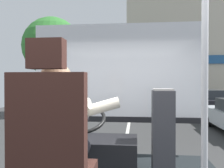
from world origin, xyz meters
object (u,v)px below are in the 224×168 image
object	(u,v)px
steering_console	(91,153)
bus_driver	(59,129)
handrail_pole	(205,85)
driver_seat	(53,159)
parked_car_black	(205,101)
fare_box	(163,132)

from	to	relation	value
steering_console	bus_driver	bearing A→B (deg)	-90.00
bus_driver	handrail_pole	distance (m)	1.04
driver_seat	steering_console	distance (m)	1.31
driver_seat	parked_car_black	bearing A→B (deg)	69.88
steering_console	fare_box	size ratio (longest dim) A/B	1.10
parked_car_black	handrail_pole	bearing A→B (deg)	-106.11
fare_box	parked_car_black	size ratio (longest dim) A/B	0.23
steering_console	handrail_pole	size ratio (longest dim) A/B	0.52
steering_console	parked_car_black	xyz separation A→B (m)	(4.48, 10.96, -0.28)
driver_seat	fare_box	xyz separation A→B (m)	(0.84, 1.24, -0.08)
handrail_pole	fare_box	xyz separation A→B (m)	(-0.15, 1.09, -0.56)
steering_console	handrail_pole	xyz separation A→B (m)	(0.99, -1.11, 0.84)
bus_driver	parked_car_black	xyz separation A→B (m)	(4.48, 12.11, -0.81)
driver_seat	parked_car_black	size ratio (longest dim) A/B	0.31
bus_driver	parked_car_black	size ratio (longest dim) A/B	0.19
fare_box	handrail_pole	bearing A→B (deg)	-82.27
parked_car_black	steering_console	bearing A→B (deg)	-112.22
handrail_pole	parked_car_black	distance (m)	12.61
driver_seat	steering_console	bearing A→B (deg)	90.00
driver_seat	bus_driver	world-z (taller)	driver_seat
driver_seat	handrail_pole	size ratio (longest dim) A/B	0.63
steering_console	fare_box	distance (m)	0.89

